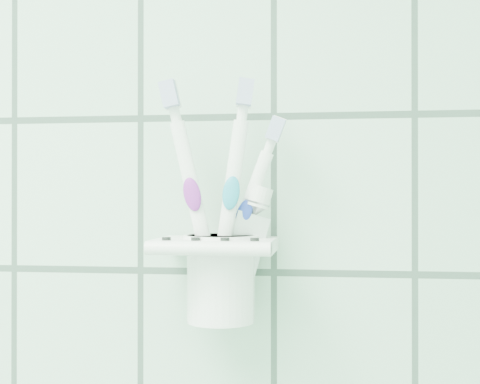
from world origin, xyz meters
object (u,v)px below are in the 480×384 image
(cup, at_px, (221,274))
(toothbrush_blue, at_px, (214,194))
(toothbrush_pink, at_px, (220,193))
(holder_bracket, at_px, (216,247))
(toothbrush_orange, at_px, (209,208))
(toothpaste_tube, at_px, (226,238))

(cup, xyz_separation_m, toothbrush_blue, (-0.00, -0.01, 0.08))
(toothbrush_pink, bearing_deg, toothbrush_blue, -175.25)
(toothbrush_pink, bearing_deg, holder_bracket, 121.06)
(cup, bearing_deg, holder_bracket, -139.27)
(toothbrush_blue, distance_m, toothbrush_orange, 0.03)
(holder_bracket, xyz_separation_m, cup, (0.00, 0.00, -0.03))
(holder_bracket, distance_m, toothbrush_blue, 0.05)
(holder_bracket, height_order, toothpaste_tube, toothpaste_tube)
(cup, bearing_deg, toothbrush_orange, 147.50)
(toothpaste_tube, bearing_deg, toothbrush_blue, -145.77)
(toothbrush_pink, relative_size, toothpaste_tube, 1.71)
(holder_bracket, distance_m, toothbrush_pink, 0.05)
(toothbrush_blue, relative_size, toothbrush_orange, 1.15)
(cup, distance_m, toothbrush_orange, 0.07)
(toothbrush_pink, bearing_deg, toothbrush_orange, 124.36)
(toothpaste_tube, bearing_deg, cup, 152.57)
(toothbrush_blue, height_order, toothpaste_tube, toothbrush_blue)
(toothbrush_orange, xyz_separation_m, toothpaste_tube, (0.02, -0.01, -0.03))
(holder_bracket, height_order, toothbrush_orange, toothbrush_orange)
(toothbrush_pink, xyz_separation_m, toothbrush_blue, (-0.01, -0.00, -0.00))
(holder_bracket, bearing_deg, toothbrush_blue, -91.53)
(cup, height_order, toothpaste_tube, toothpaste_tube)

